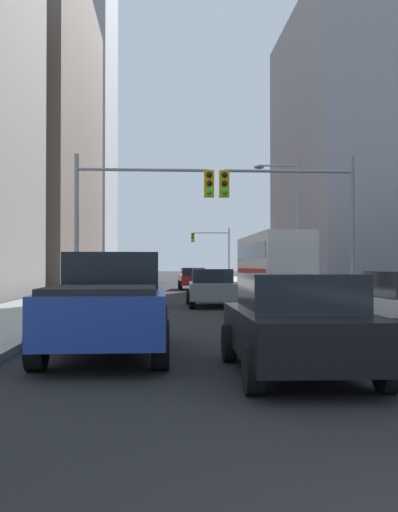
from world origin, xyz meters
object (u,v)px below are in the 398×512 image
sedan_grey (212,287)px  city_bus (272,261)px  sedan_black (297,324)px  traffic_signal_far_right (212,245)px  pickup_truck_blue (109,303)px  traffic_signal_near_left (138,203)px  traffic_signal_near_right (294,204)px  sedan_red (192,278)px

sedan_grey → city_bus: bearing=66.7°
city_bus → sedan_black: (-4.25, -25.41, -1.16)m
city_bus → traffic_signal_far_right: size_ratio=1.92×
pickup_truck_blue → traffic_signal_near_left: size_ratio=0.91×
traffic_signal_near_left → pickup_truck_blue: bearing=-90.3°
traffic_signal_near_left → traffic_signal_near_right: same height
sedan_grey → sedan_red: 18.42m
city_bus → sedan_black: city_bus is taller
pickup_truck_blue → traffic_signal_far_right: traffic_signal_far_right is taller
sedan_red → traffic_signal_near_left: bearing=-99.1°
pickup_truck_blue → sedan_grey: 13.41m
city_bus → traffic_signal_far_right: bearing=91.0°
city_bus → pickup_truck_blue: 24.04m
sedan_black → sedan_grey: 15.58m
traffic_signal_near_right → traffic_signal_far_right: bearing=89.4°
sedan_grey → traffic_signal_near_left: (-2.95, -0.78, 3.35)m
sedan_black → traffic_signal_near_right: 15.50m
traffic_signal_far_right → sedan_red: bearing=-98.0°
pickup_truck_blue → sedan_black: (3.00, -2.50, -0.16)m
pickup_truck_blue → traffic_signal_near_left: 12.69m
sedan_red → sedan_black: bearing=-90.2°
city_bus → traffic_signal_near_right: (-1.05, -10.62, 2.19)m
sedan_black → sedan_grey: bearing=90.0°
city_bus → traffic_signal_near_left: traffic_signal_near_left is taller
sedan_black → traffic_signal_far_right: size_ratio=0.70×
sedan_red → sedan_grey: bearing=-90.4°
city_bus → traffic_signal_near_right: size_ratio=1.92×
sedan_grey → traffic_signal_near_left: 4.53m
traffic_signal_near_left → traffic_signal_near_right: (6.14, -0.00, -0.00)m
sedan_red → traffic_signal_near_right: 19.73m
traffic_signal_far_right → sedan_grey: bearing=-94.8°
pickup_truck_blue → traffic_signal_near_left: (0.06, 12.29, 3.18)m
pickup_truck_blue → traffic_signal_far_right: size_ratio=0.91×
pickup_truck_blue → traffic_signal_near_right: size_ratio=0.91×
pickup_truck_blue → sedan_red: pickup_truck_blue is taller
traffic_signal_far_right → sedan_black: bearing=-93.6°
sedan_grey → traffic_signal_near_right: size_ratio=0.71×
city_bus → pickup_truck_blue: (-7.25, -22.90, -1.00)m
sedan_black → traffic_signal_near_left: 15.45m
sedan_grey → sedan_red: (0.14, 18.42, 0.00)m
city_bus → traffic_signal_near_left: (-7.19, -10.62, 2.19)m
sedan_black → sedan_grey: (0.01, 15.58, 0.00)m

